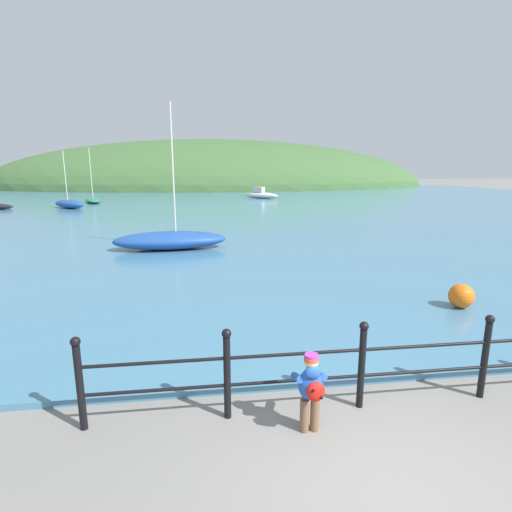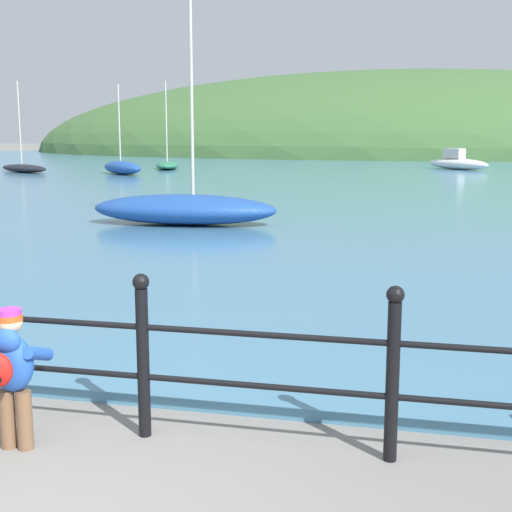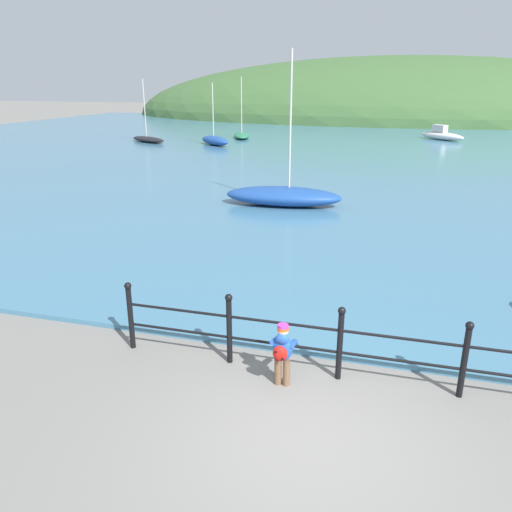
# 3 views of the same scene
# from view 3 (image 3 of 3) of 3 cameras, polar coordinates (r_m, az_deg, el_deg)

# --- Properties ---
(ground_plane) EXTENTS (200.00, 200.00, 0.00)m
(ground_plane) POSITION_cam_3_polar(r_m,az_deg,el_deg) (6.86, 6.10, -20.05)
(ground_plane) COLOR slate
(water) EXTENTS (80.00, 60.00, 0.10)m
(water) POSITION_cam_3_polar(r_m,az_deg,el_deg) (37.52, 14.70, 12.11)
(water) COLOR teal
(water) RESTS_ON ground
(far_hillside) EXTENTS (71.08, 39.09, 15.07)m
(far_hillside) POSITION_cam_3_polar(r_m,az_deg,el_deg) (70.88, 15.54, 15.10)
(far_hillside) COLOR #3D6033
(far_hillside) RESTS_ON ground
(iron_railing) EXTENTS (7.17, 0.12, 1.21)m
(iron_railing) POSITION_cam_3_polar(r_m,az_deg,el_deg) (7.73, 9.58, -9.57)
(iron_railing) COLOR black
(iron_railing) RESTS_ON ground
(child_in_coat) EXTENTS (0.39, 0.53, 1.00)m
(child_in_coat) POSITION_cam_3_polar(r_m,az_deg,el_deg) (7.49, 3.03, -10.63)
(child_in_coat) COLOR brown
(child_in_coat) RESTS_ON ground
(boat_far_right) EXTENTS (3.51, 3.46, 1.11)m
(boat_far_right) POSITION_cam_3_polar(r_m,az_deg,el_deg) (42.09, 20.47, 12.82)
(boat_far_right) COLOR silver
(boat_far_right) RESTS_ON water
(boat_white_sailboat) EXTENTS (4.28, 1.74, 5.29)m
(boat_white_sailboat) POSITION_cam_3_polar(r_m,az_deg,el_deg) (18.15, 3.12, 6.89)
(boat_white_sailboat) COLOR #1E4793
(boat_white_sailboat) RESTS_ON water
(boat_green_fishing) EXTENTS (2.37, 4.02, 4.62)m
(boat_green_fishing) POSITION_cam_3_polar(r_m,az_deg,el_deg) (40.91, -1.65, 13.64)
(boat_green_fishing) COLOR #287551
(boat_green_fishing) RESTS_ON water
(boat_mid_harbor) EXTENTS (3.12, 2.86, 4.19)m
(boat_mid_harbor) POSITION_cam_3_polar(r_m,az_deg,el_deg) (36.26, -4.72, 13.04)
(boat_mid_harbor) COLOR #1E4793
(boat_mid_harbor) RESTS_ON water
(boat_blue_hull) EXTENTS (3.76, 2.78, 4.45)m
(boat_blue_hull) POSITION_cam_3_polar(r_m,az_deg,el_deg) (38.89, -12.23, 12.94)
(boat_blue_hull) COLOR black
(boat_blue_hull) RESTS_ON water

